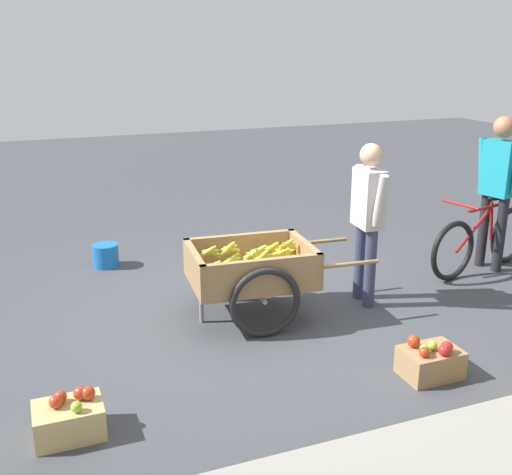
# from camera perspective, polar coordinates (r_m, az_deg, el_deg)

# --- Properties ---
(ground_plane) EXTENTS (24.00, 24.00, 0.00)m
(ground_plane) POSITION_cam_1_polar(r_m,az_deg,el_deg) (5.89, 0.30, -6.83)
(ground_plane) COLOR #3D3F44
(fruit_cart) EXTENTS (1.71, 0.99, 0.73)m
(fruit_cart) POSITION_cam_1_polar(r_m,az_deg,el_deg) (5.63, -0.41, -3.20)
(fruit_cart) COLOR #937047
(fruit_cart) RESTS_ON ground
(vendor_person) EXTENTS (0.23, 0.57, 1.57)m
(vendor_person) POSITION_cam_1_polar(r_m,az_deg,el_deg) (5.87, 10.36, 2.49)
(vendor_person) COLOR #333851
(vendor_person) RESTS_ON ground
(bicycle) EXTENTS (1.63, 0.54, 0.85)m
(bicycle) POSITION_cam_1_polar(r_m,az_deg,el_deg) (7.22, 20.28, -0.28)
(bicycle) COLOR black
(bicycle) RESTS_ON ground
(cyclist_person) EXTENTS (0.27, 0.57, 1.70)m
(cyclist_person) POSITION_cam_1_polar(r_m,az_deg,el_deg) (7.18, 21.57, 5.09)
(cyclist_person) COLOR black
(cyclist_person) RESTS_ON ground
(plastic_bucket) EXTENTS (0.29, 0.29, 0.26)m
(plastic_bucket) POSITION_cam_1_polar(r_m,az_deg,el_deg) (7.19, -13.80, -1.62)
(plastic_bucket) COLOR #1966B2
(plastic_bucket) RESTS_ON ground
(apple_crate) EXTENTS (0.44, 0.32, 0.31)m
(apple_crate) POSITION_cam_1_polar(r_m,az_deg,el_deg) (4.31, -16.95, -15.78)
(apple_crate) COLOR tan
(apple_crate) RESTS_ON ground
(mixed_fruit_crate) EXTENTS (0.44, 0.32, 0.32)m
(mixed_fruit_crate) POSITION_cam_1_polar(r_m,az_deg,el_deg) (4.96, 15.89, -10.96)
(mixed_fruit_crate) COLOR #99754C
(mixed_fruit_crate) RESTS_ON ground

